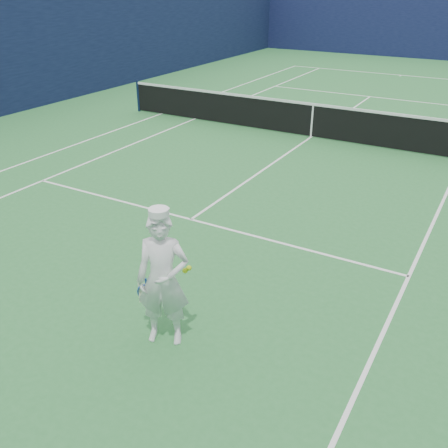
% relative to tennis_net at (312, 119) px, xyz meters
% --- Properties ---
extents(ground, '(80.00, 80.00, 0.00)m').
position_rel_tennis_net_xyz_m(ground, '(0.00, 0.00, -0.55)').
color(ground, '#2B7336').
rests_on(ground, ground).
extents(court_markings, '(11.03, 23.83, 0.01)m').
position_rel_tennis_net_xyz_m(court_markings, '(0.00, 0.00, -0.55)').
color(court_markings, white).
rests_on(court_markings, ground).
extents(windscreen_fence, '(20.12, 36.12, 4.00)m').
position_rel_tennis_net_xyz_m(windscreen_fence, '(0.00, 0.00, 1.45)').
color(windscreen_fence, '#10153D').
rests_on(windscreen_fence, ground).
extents(tennis_net, '(12.88, 0.09, 1.07)m').
position_rel_tennis_net_xyz_m(tennis_net, '(0.00, 0.00, 0.00)').
color(tennis_net, '#141E4C').
rests_on(tennis_net, ground).
extents(tennis_player, '(0.88, 0.66, 1.87)m').
position_rel_tennis_net_xyz_m(tennis_player, '(1.68, -9.53, 0.36)').
color(tennis_player, white).
rests_on(tennis_player, ground).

